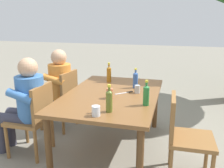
{
  "coord_description": "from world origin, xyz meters",
  "views": [
    {
      "loc": [
        2.7,
        0.73,
        1.61
      ],
      "look_at": [
        0.0,
        0.0,
        0.84
      ],
      "focal_mm": 38.97,
      "sensor_mm": 36.0,
      "label": 1
    }
  ],
  "objects_px": {
    "chair_far_right": "(184,133)",
    "cup_steel": "(137,89)",
    "dining_table": "(112,100)",
    "bottle_blue": "(135,80)",
    "bottle_olive": "(109,100)",
    "chair_near_left": "(63,97)",
    "chair_near_right": "(35,116)",
    "bottle_amber": "(109,74)",
    "table_knife": "(125,93)",
    "cup_terracotta": "(110,93)",
    "cup_glass": "(96,111)",
    "person_in_white_shirt": "(25,102)",
    "person_in_plaid_shirt": "(55,85)",
    "bottle_green": "(146,95)"
  },
  "relations": [
    {
      "from": "chair_far_right",
      "to": "cup_steel",
      "type": "relative_size",
      "value": 8.84
    },
    {
      "from": "dining_table",
      "to": "bottle_blue",
      "type": "height_order",
      "value": "bottle_blue"
    },
    {
      "from": "chair_far_right",
      "to": "bottle_olive",
      "type": "bearing_deg",
      "value": -74.62
    },
    {
      "from": "dining_table",
      "to": "chair_near_left",
      "type": "bearing_deg",
      "value": -113.28
    },
    {
      "from": "chair_far_right",
      "to": "cup_steel",
      "type": "distance_m",
      "value": 0.78
    },
    {
      "from": "chair_near_right",
      "to": "bottle_blue",
      "type": "distance_m",
      "value": 1.32
    },
    {
      "from": "bottle_amber",
      "to": "cup_steel",
      "type": "bearing_deg",
      "value": 48.95
    },
    {
      "from": "chair_far_right",
      "to": "table_knife",
      "type": "xyz_separation_m",
      "value": [
        -0.44,
        -0.69,
        0.24
      ]
    },
    {
      "from": "bottle_blue",
      "to": "chair_near_left",
      "type": "bearing_deg",
      "value": -92.44
    },
    {
      "from": "chair_near_right",
      "to": "bottle_amber",
      "type": "relative_size",
      "value": 3.13
    },
    {
      "from": "cup_terracotta",
      "to": "cup_glass",
      "type": "height_order",
      "value": "cup_terracotta"
    },
    {
      "from": "dining_table",
      "to": "person_in_white_shirt",
      "type": "bearing_deg",
      "value": -68.69
    },
    {
      "from": "chair_near_right",
      "to": "person_in_plaid_shirt",
      "type": "relative_size",
      "value": 0.74
    },
    {
      "from": "bottle_olive",
      "to": "chair_far_right",
      "type": "bearing_deg",
      "value": 105.38
    },
    {
      "from": "bottle_blue",
      "to": "table_knife",
      "type": "height_order",
      "value": "bottle_blue"
    },
    {
      "from": "dining_table",
      "to": "person_in_plaid_shirt",
      "type": "distance_m",
      "value": 1.02
    },
    {
      "from": "person_in_plaid_shirt",
      "to": "chair_near_right",
      "type": "bearing_deg",
      "value": 8.36
    },
    {
      "from": "chair_near_right",
      "to": "chair_near_left",
      "type": "height_order",
      "value": "same"
    },
    {
      "from": "bottle_olive",
      "to": "cup_glass",
      "type": "bearing_deg",
      "value": -35.03
    },
    {
      "from": "person_in_plaid_shirt",
      "to": "bottle_amber",
      "type": "bearing_deg",
      "value": 100.5
    },
    {
      "from": "chair_far_right",
      "to": "bottle_olive",
      "type": "height_order",
      "value": "bottle_olive"
    },
    {
      "from": "bottle_olive",
      "to": "table_knife",
      "type": "height_order",
      "value": "bottle_olive"
    },
    {
      "from": "cup_terracotta",
      "to": "cup_steel",
      "type": "bearing_deg",
      "value": 135.61
    },
    {
      "from": "chair_near_right",
      "to": "cup_steel",
      "type": "xyz_separation_m",
      "value": [
        -0.48,
        1.13,
        0.28
      ]
    },
    {
      "from": "bottle_green",
      "to": "bottle_olive",
      "type": "distance_m",
      "value": 0.42
    },
    {
      "from": "dining_table",
      "to": "cup_terracotta",
      "type": "height_order",
      "value": "cup_terracotta"
    },
    {
      "from": "person_in_white_shirt",
      "to": "bottle_amber",
      "type": "relative_size",
      "value": 4.24
    },
    {
      "from": "person_in_plaid_shirt",
      "to": "chair_far_right",
      "type": "bearing_deg",
      "value": 67.47
    },
    {
      "from": "bottle_green",
      "to": "person_in_plaid_shirt",
      "type": "bearing_deg",
      "value": -115.46
    },
    {
      "from": "chair_near_left",
      "to": "bottle_olive",
      "type": "height_order",
      "value": "bottle_olive"
    },
    {
      "from": "bottle_green",
      "to": "cup_steel",
      "type": "bearing_deg",
      "value": -158.56
    },
    {
      "from": "cup_glass",
      "to": "table_knife",
      "type": "height_order",
      "value": "cup_glass"
    },
    {
      "from": "person_in_plaid_shirt",
      "to": "table_knife",
      "type": "bearing_deg",
      "value": 74.37
    },
    {
      "from": "person_in_white_shirt",
      "to": "person_in_plaid_shirt",
      "type": "xyz_separation_m",
      "value": [
        -0.74,
        0.0,
        0.0
      ]
    },
    {
      "from": "chair_near_right",
      "to": "person_in_plaid_shirt",
      "type": "height_order",
      "value": "person_in_plaid_shirt"
    },
    {
      "from": "chair_near_left",
      "to": "bottle_blue",
      "type": "bearing_deg",
      "value": 87.56
    },
    {
      "from": "bottle_amber",
      "to": "bottle_olive",
      "type": "bearing_deg",
      "value": 15.86
    },
    {
      "from": "chair_near_right",
      "to": "chair_far_right",
      "type": "xyz_separation_m",
      "value": [
        0.0,
        1.69,
        0.0
      ]
    },
    {
      "from": "cup_glass",
      "to": "cup_steel",
      "type": "xyz_separation_m",
      "value": [
        -0.8,
        0.26,
        0.0
      ]
    },
    {
      "from": "dining_table",
      "to": "person_in_plaid_shirt",
      "type": "xyz_separation_m",
      "value": [
        -0.37,
        -0.95,
        0.01
      ]
    },
    {
      "from": "person_in_plaid_shirt",
      "to": "bottle_green",
      "type": "xyz_separation_m",
      "value": [
        0.67,
        1.4,
        0.18
      ]
    },
    {
      "from": "chair_near_right",
      "to": "bottle_olive",
      "type": "relative_size",
      "value": 3.17
    },
    {
      "from": "chair_near_left",
      "to": "dining_table",
      "type": "bearing_deg",
      "value": 66.72
    },
    {
      "from": "chair_near_right",
      "to": "table_knife",
      "type": "bearing_deg",
      "value": 113.66
    },
    {
      "from": "dining_table",
      "to": "bottle_olive",
      "type": "bearing_deg",
      "value": 12.39
    },
    {
      "from": "person_in_white_shirt",
      "to": "cup_glass",
      "type": "distance_m",
      "value": 1.05
    },
    {
      "from": "person_in_white_shirt",
      "to": "table_knife",
      "type": "distance_m",
      "value": 1.19
    },
    {
      "from": "table_knife",
      "to": "chair_near_left",
      "type": "bearing_deg",
      "value": -106.79
    },
    {
      "from": "person_in_plaid_shirt",
      "to": "cup_glass",
      "type": "distance_m",
      "value": 1.46
    },
    {
      "from": "bottle_olive",
      "to": "bottle_blue",
      "type": "distance_m",
      "value": 0.9
    }
  ]
}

